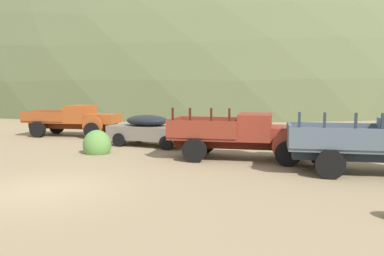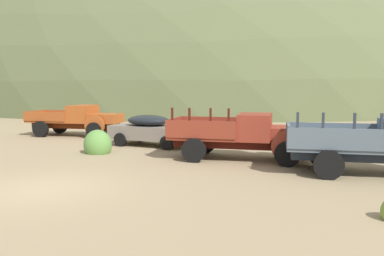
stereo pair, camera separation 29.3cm
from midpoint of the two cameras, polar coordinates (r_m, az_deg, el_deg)
The scene contains 7 objects.
ground_plane at distance 12.20m, azimuth -20.38°, elevation -8.44°, with size 300.00×300.00×0.00m, color #998460.
hill_far_right at distance 76.16m, azimuth -1.74°, elevation 3.74°, with size 98.64×83.56×54.52m, color #56603D.
hill_far_left at distance 83.35m, azimuth 22.69°, elevation 3.47°, with size 93.25×72.98×43.04m, color #56603D.
truck_oxide_orange at distance 24.52m, azimuth -15.54°, elevation 1.14°, with size 6.05×3.28×1.89m.
car_primer_gray at distance 19.79m, azimuth -5.05°, elevation -0.26°, with size 4.61×2.15×1.57m.
truck_rust_red at distance 16.07m, azimuth 9.37°, elevation -1.10°, with size 6.20×3.47×2.16m.
bush_lone_scrub at distance 18.06m, azimuth -13.36°, elevation -2.59°, with size 1.43×1.17×1.38m.
Camera 2 is at (8.84, -7.95, 2.96)m, focal length 36.31 mm.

